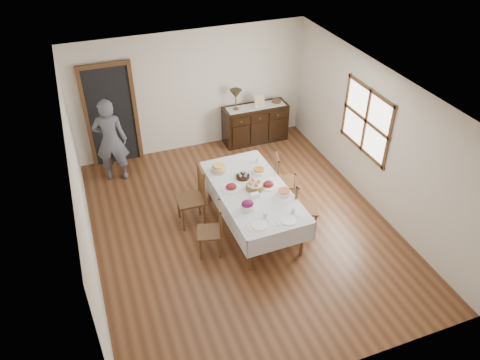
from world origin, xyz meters
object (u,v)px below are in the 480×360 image
object	(u,v)px
dining_table	(253,194)
sideboard	(255,124)
chair_left_near	(213,229)
chair_right_near	(302,205)
table_lamp	(236,94)
chair_right_far	(284,179)
chair_left_far	(194,196)
person	(110,138)

from	to	relation	value
dining_table	sideboard	world-z (taller)	sideboard
chair_left_near	chair_right_near	distance (m)	1.61
chair_left_near	sideboard	bearing A→B (deg)	162.86
table_lamp	chair_right_far	bearing A→B (deg)	-87.87
chair_left_far	sideboard	xyz separation A→B (m)	(2.07, 2.27, -0.13)
chair_left_far	chair_right_near	bearing A→B (deg)	65.87
chair_left_near	chair_right_near	bearing A→B (deg)	106.15
sideboard	table_lamp	bearing A→B (deg)	-179.29
chair_right_far	chair_right_near	bearing A→B (deg)	-164.48
chair_left_near	dining_table	bearing A→B (deg)	130.07
chair_right_far	chair_left_near	bearing A→B (deg)	133.03
chair_left_far	person	size ratio (longest dim) A/B	0.60
dining_table	sideboard	bearing A→B (deg)	65.65
chair_right_near	sideboard	distance (m)	3.13
chair_right_near	sideboard	size ratio (longest dim) A/B	0.71
chair_left_far	person	xyz separation A→B (m)	(-1.11, 1.88, 0.36)
chair_left_near	chair_left_far	xyz separation A→B (m)	(-0.07, 0.85, 0.09)
chair_left_near	chair_right_far	bearing A→B (deg)	131.74
sideboard	chair_right_far	bearing A→B (deg)	-99.19
chair_left_far	dining_table	bearing A→B (deg)	65.29
dining_table	chair_left_far	distance (m)	1.03
person	sideboard	bearing A→B (deg)	-159.19
chair_left_far	chair_right_far	world-z (taller)	chair_left_far
chair_right_near	sideboard	world-z (taller)	chair_right_near
chair_right_far	person	world-z (taller)	person
dining_table	person	size ratio (longest dim) A/B	1.25
chair_left_far	table_lamp	world-z (taller)	table_lamp
chair_left_far	chair_right_far	size ratio (longest dim) A/B	1.08
chair_left_far	chair_right_near	size ratio (longest dim) A/B	1.10
table_lamp	dining_table	bearing A→B (deg)	-104.28
chair_right_near	sideboard	xyz separation A→B (m)	(0.39, 3.10, -0.08)
chair_right_far	sideboard	distance (m)	2.35
chair_left_far	sideboard	distance (m)	3.08
chair_right_far	table_lamp	distance (m)	2.42
chair_left_near	table_lamp	xyz separation A→B (m)	(1.54, 3.12, 0.74)
chair_right_far	chair_left_far	bearing A→B (deg)	105.18
person	chair_right_far	bearing A→B (deg)	159.16
chair_left_near	chair_right_far	size ratio (longest dim) A/B	0.91
dining_table	chair_left_near	distance (m)	0.95
chair_left_near	table_lamp	distance (m)	3.55
sideboard	table_lamp	xyz separation A→B (m)	(-0.46, -0.01, 0.78)
dining_table	sideboard	xyz separation A→B (m)	(1.16, 2.74, -0.26)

